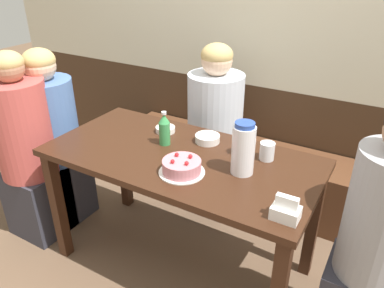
{
  "coord_description": "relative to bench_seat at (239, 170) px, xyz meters",
  "views": [
    {
      "loc": [
        0.91,
        -1.44,
        1.68
      ],
      "look_at": [
        0.04,
        0.05,
        0.79
      ],
      "focal_mm": 35.0,
      "sensor_mm": 36.0,
      "label": 1
    }
  ],
  "objects": [
    {
      "name": "ground_plane",
      "position": [
        0.0,
        -0.83,
        -0.22
      ],
      "size": [
        12.0,
        12.0,
        0.0
      ],
      "primitive_type": "plane",
      "color": "brown"
    },
    {
      "name": "back_wall",
      "position": [
        0.0,
        0.22,
        1.03
      ],
      "size": [
        4.8,
        0.04,
        2.5
      ],
      "color": "#3D2819",
      "rests_on": "ground_plane"
    },
    {
      "name": "bench_seat",
      "position": [
        0.0,
        0.0,
        0.0
      ],
      "size": [
        1.87,
        0.38,
        0.43
      ],
      "color": "#56331E",
      "rests_on": "ground_plane"
    },
    {
      "name": "dining_table",
      "position": [
        0.0,
        -0.83,
        0.43
      ],
      "size": [
        1.43,
        0.7,
        0.74
      ],
      "color": "#381E11",
      "rests_on": "ground_plane"
    },
    {
      "name": "birthday_cake",
      "position": [
        0.1,
        -0.98,
        0.56
      ],
      "size": [
        0.22,
        0.22,
        0.09
      ],
      "color": "white",
      "rests_on": "dining_table"
    },
    {
      "name": "water_pitcher",
      "position": [
        0.34,
        -0.83,
        0.65
      ],
      "size": [
        0.11,
        0.11,
        0.26
      ],
      "color": "white",
      "rests_on": "dining_table"
    },
    {
      "name": "soju_bottle",
      "position": [
        -0.14,
        -0.77,
        0.62
      ],
      "size": [
        0.06,
        0.06,
        0.19
      ],
      "color": "#388E4C",
      "rests_on": "dining_table"
    },
    {
      "name": "napkin_holder",
      "position": [
        0.63,
        -1.07,
        0.57
      ],
      "size": [
        0.11,
        0.08,
        0.11
      ],
      "color": "white",
      "rests_on": "dining_table"
    },
    {
      "name": "bowl_soup_white",
      "position": [
        0.05,
        -0.63,
        0.55
      ],
      "size": [
        0.14,
        0.14,
        0.04
      ],
      "color": "white",
      "rests_on": "dining_table"
    },
    {
      "name": "bowl_rice_small",
      "position": [
        -0.22,
        -0.64,
        0.54
      ],
      "size": [
        0.11,
        0.11,
        0.03
      ],
      "color": "white",
      "rests_on": "dining_table"
    },
    {
      "name": "glass_water_tall",
      "position": [
        0.4,
        -0.65,
        0.57
      ],
      "size": [
        0.08,
        0.08,
        0.09
      ],
      "color": "silver",
      "rests_on": "dining_table"
    },
    {
      "name": "glass_tumbler_short",
      "position": [
        0.28,
        -0.66,
        0.58
      ],
      "size": [
        0.07,
        0.07,
        0.1
      ],
      "color": "silver",
      "rests_on": "dining_table"
    },
    {
      "name": "person_teal_shirt",
      "position": [
        -0.11,
        -0.22,
        0.37
      ],
      "size": [
        0.36,
        0.36,
        1.19
      ],
      "rotation": [
        0.0,
        0.0,
        -1.57
      ],
      "color": "#33333D",
      "rests_on": "ground_plane"
    },
    {
      "name": "person_pale_blue_shirt",
      "position": [
        -0.97,
        -1.04,
        0.36
      ],
      "size": [
        0.34,
        0.34,
        1.21
      ],
      "color": "#33333D",
      "rests_on": "ground_plane"
    },
    {
      "name": "person_grey_tee",
      "position": [
        0.97,
        -0.85,
        0.35
      ],
      "size": [
        0.34,
        0.31,
        1.21
      ],
      "rotation": [
        0.0,
        0.0,
        3.14
      ],
      "color": "#33333D",
      "rests_on": "ground_plane"
    },
    {
      "name": "person_dark_striped",
      "position": [
        -0.97,
        -0.84,
        0.36
      ],
      "size": [
        0.34,
        0.34,
        1.19
      ],
      "color": "#33333D",
      "rests_on": "ground_plane"
    }
  ]
}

